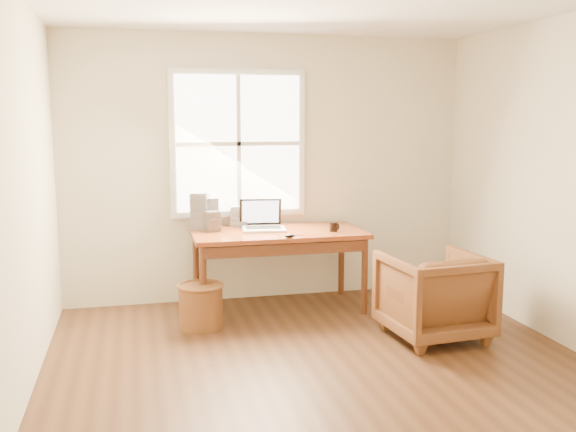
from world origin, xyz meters
The scene contains 11 objects.
room_shell centered at (-0.02, 0.16, 1.32)m, with size 4.04×4.54×2.64m.
desk centered at (0.00, 1.80, 0.73)m, with size 1.60×0.80×0.04m, color brown.
armchair centered at (1.07, 0.72, 0.36)m, with size 0.76×0.79×0.71m, color brown.
wicker_stool centered at (-0.77, 1.41, 0.19)m, with size 0.37×0.37×0.37m, color brown.
laptop centered at (-0.12, 1.86, 0.90)m, with size 0.39×0.41×0.30m, color silver, non-canonical shape.
mouse centered at (0.03, 1.45, 0.77)m, with size 0.10×0.06×0.03m, color black.
coffee_mug centered at (0.50, 1.66, 0.79)m, with size 0.08×0.08×0.09m, color black.
cd_stack_a centered at (-0.60, 2.07, 0.90)m, with size 0.15×0.14×0.30m, color #ABB1B7.
cd_stack_b centered at (-0.60, 1.93, 0.85)m, with size 0.13×0.11×0.19m, color #28282D.
cd_stack_c centered at (-0.70, 2.06, 0.93)m, with size 0.16×0.14×0.35m, color #A4A3B0.
cd_stack_d centered at (-0.31, 2.14, 0.85)m, with size 0.16×0.14×0.20m, color #B2B6BD.
Camera 1 is at (-1.29, -3.96, 1.81)m, focal length 40.00 mm.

